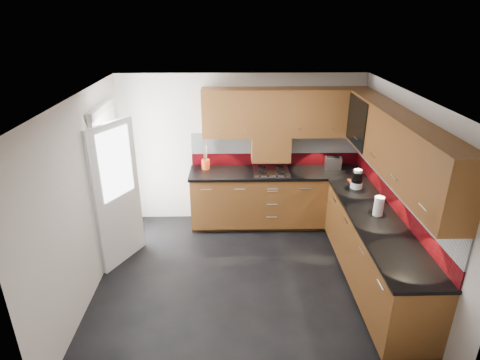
{
  "coord_description": "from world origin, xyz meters",
  "views": [
    {
      "loc": [
        -0.17,
        -4.28,
        3.28
      ],
      "look_at": [
        -0.05,
        0.65,
        1.16
      ],
      "focal_mm": 30.0,
      "sensor_mm": 36.0,
      "label": 1
    }
  ],
  "objects_px": {
    "utensil_pot": "(206,163)",
    "food_processor": "(357,180)",
    "gas_hob": "(271,171)",
    "toaster": "(333,163)"
  },
  "relations": [
    {
      "from": "utensil_pot",
      "to": "food_processor",
      "type": "xyz_separation_m",
      "value": [
        2.17,
        -0.78,
        0.03
      ]
    },
    {
      "from": "gas_hob",
      "to": "food_processor",
      "type": "height_order",
      "value": "food_processor"
    },
    {
      "from": "food_processor",
      "to": "utensil_pot",
      "type": "bearing_deg",
      "value": 160.16
    },
    {
      "from": "gas_hob",
      "to": "utensil_pot",
      "type": "xyz_separation_m",
      "value": [
        -1.02,
        0.17,
        0.08
      ]
    },
    {
      "from": "gas_hob",
      "to": "food_processor",
      "type": "relative_size",
      "value": 2.01
    },
    {
      "from": "toaster",
      "to": "gas_hob",
      "type": "bearing_deg",
      "value": -171.56
    },
    {
      "from": "food_processor",
      "to": "toaster",
      "type": "bearing_deg",
      "value": 101.31
    },
    {
      "from": "utensil_pot",
      "to": "food_processor",
      "type": "distance_m",
      "value": 2.31
    },
    {
      "from": "gas_hob",
      "to": "utensil_pot",
      "type": "height_order",
      "value": "utensil_pot"
    },
    {
      "from": "gas_hob",
      "to": "toaster",
      "type": "bearing_deg",
      "value": 8.44
    }
  ]
}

